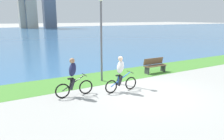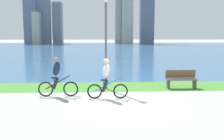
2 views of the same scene
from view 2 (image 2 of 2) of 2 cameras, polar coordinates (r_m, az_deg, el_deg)
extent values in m
plane|color=#9E9E99|center=(10.13, 4.87, -7.23)|extent=(300.00, 300.00, 0.00)
cube|color=#478433|center=(13.30, 3.02, -3.61)|extent=(120.00, 2.51, 0.01)
cube|color=#386693|center=(52.71, -1.28, 4.79)|extent=(300.00, 76.80, 0.00)
torus|color=black|center=(10.76, 1.88, -4.65)|extent=(0.61, 0.06, 0.61)
torus|color=black|center=(10.73, -3.83, -4.70)|extent=(0.61, 0.06, 0.61)
cylinder|color=blue|center=(10.68, -1.11, -3.22)|extent=(1.04, 0.04, 0.59)
cylinder|color=blue|center=(10.68, -1.84, -3.49)|extent=(0.04, 0.04, 0.46)
cube|color=black|center=(10.64, -1.84, -2.18)|extent=(0.24, 0.10, 0.05)
cylinder|color=black|center=(10.66, 1.62, -1.73)|extent=(0.03, 0.52, 0.03)
ellipsoid|color=white|center=(10.58, -1.27, -0.15)|extent=(0.40, 0.36, 0.65)
sphere|color=beige|center=(10.54, -1.28, 1.90)|extent=(0.22, 0.22, 0.22)
cylinder|color=#26262D|center=(10.78, -1.56, -3.35)|extent=(0.27, 0.11, 0.49)
cylinder|color=#26262D|center=(10.59, -1.54, -3.55)|extent=(0.27, 0.11, 0.49)
torus|color=black|center=(11.26, -9.02, -4.11)|extent=(0.64, 0.06, 0.64)
torus|color=black|center=(11.42, -14.32, -4.09)|extent=(0.64, 0.06, 0.64)
cylinder|color=black|center=(11.28, -11.85, -2.68)|extent=(1.03, 0.04, 0.61)
cylinder|color=black|center=(11.31, -12.52, -2.93)|extent=(0.04, 0.04, 0.47)
cube|color=black|center=(11.27, -12.56, -1.65)|extent=(0.24, 0.10, 0.05)
cylinder|color=black|center=(11.16, -9.34, -1.24)|extent=(0.03, 0.52, 0.03)
ellipsoid|color=#1E234C|center=(11.20, -12.08, 0.27)|extent=(0.40, 0.36, 0.65)
sphere|color=#A57A59|center=(11.15, -12.13, 2.20)|extent=(0.22, 0.22, 0.22)
cylinder|color=#26262D|center=(11.40, -12.17, -2.76)|extent=(0.27, 0.11, 0.49)
cylinder|color=#26262D|center=(11.20, -12.34, -2.95)|extent=(0.27, 0.11, 0.49)
cube|color=brown|center=(13.16, 14.98, -2.01)|extent=(1.50, 0.45, 0.04)
cube|color=brown|center=(13.30, 14.76, -0.81)|extent=(1.50, 0.11, 0.40)
cube|color=#38383D|center=(13.40, 17.60, -2.91)|extent=(0.08, 0.37, 0.45)
cube|color=#38383D|center=(13.01, 12.21, -3.04)|extent=(0.08, 0.37, 0.45)
cylinder|color=#595960|center=(12.43, -1.34, 5.23)|extent=(0.10, 0.10, 4.15)
cube|color=slate|center=(81.69, -17.36, 10.00)|extent=(3.57, 2.88, 12.96)
cube|color=#ADA899|center=(81.08, -16.17, 8.78)|extent=(2.05, 3.13, 9.33)
cube|color=slate|center=(85.15, -14.82, 13.76)|extent=(3.96, 3.12, 24.16)
cube|color=slate|center=(85.80, -11.78, 10.01)|extent=(2.79, 4.29, 12.83)
cube|color=#8C939E|center=(85.37, 1.77, 9.48)|extent=(2.22, 4.03, 10.76)
cube|color=#ADA899|center=(84.09, 1.99, 12.74)|extent=(3.90, 4.05, 20.24)
cube|color=slate|center=(82.65, 3.13, 11.61)|extent=(3.27, 2.68, 16.76)
cube|color=#ADA899|center=(81.25, 3.37, 13.66)|extent=(3.30, 3.41, 22.36)
cube|color=slate|center=(81.93, 7.67, 13.34)|extent=(4.05, 3.25, 21.73)
camera|label=1|loc=(5.41, -64.64, 10.70)|focal=33.94mm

